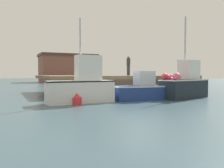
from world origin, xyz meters
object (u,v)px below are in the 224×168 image
at_px(fishing_boat_near_left, 82,86).
at_px(rowboat, 175,94).
at_px(fishing_boat_near_right, 140,89).
at_px(dockworker, 128,65).
at_px(mooring_buoy_foreground, 77,99).
at_px(fishing_boat_mid, 185,84).

bearing_deg(fishing_boat_near_left, rowboat, 7.21).
relative_size(fishing_boat_near_right, dockworker, 1.81).
distance_m(fishing_boat_near_left, dockworker, 8.64).
distance_m(dockworker, mooring_buoy_foreground, 9.55).
bearing_deg(fishing_boat_near_right, dockworker, 67.47).
height_order(fishing_boat_near_left, dockworker, fishing_boat_near_left).
bearing_deg(dockworker, mooring_buoy_foreground, -136.83).
height_order(fishing_boat_mid, mooring_buoy_foreground, fishing_boat_mid).
bearing_deg(fishing_boat_near_right, rowboat, 16.08).
height_order(fishing_boat_near_left, mooring_buoy_foreground, fishing_boat_near_left).
bearing_deg(fishing_boat_near_left, fishing_boat_near_right, -2.13).
relative_size(fishing_boat_near_right, rowboat, 1.81).
distance_m(fishing_boat_mid, mooring_buoy_foreground, 7.80).
bearing_deg(fishing_boat_near_right, fishing_boat_near_left, 177.87).
relative_size(fishing_boat_near_right, mooring_buoy_foreground, 5.11).
bearing_deg(mooring_buoy_foreground, rowboat, 10.91).
distance_m(fishing_boat_near_left, fishing_boat_mid, 7.28).
xyz_separation_m(fishing_boat_mid, rowboat, (0.44, 1.47, -0.80)).
height_order(fishing_boat_mid, dockworker, fishing_boat_mid).
height_order(fishing_boat_near_right, rowboat, fishing_boat_near_right).
bearing_deg(dockworker, rowboat, -73.35).
xyz_separation_m(fishing_boat_near_left, fishing_boat_mid, (7.27, -0.50, -0.01)).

